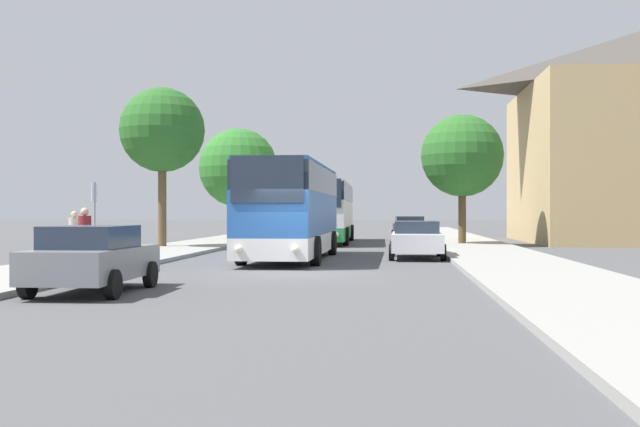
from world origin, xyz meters
name	(u,v)px	position (x,y,z in m)	size (l,w,h in m)	color
ground_plane	(291,273)	(0.00, 0.00, 0.00)	(300.00, 300.00, 0.00)	#4C4C4F
sidewalk_left	(61,269)	(-7.00, 0.00, 0.07)	(4.00, 120.00, 0.15)	gray
sidewalk_right	(536,273)	(7.00, 0.00, 0.07)	(4.00, 120.00, 0.15)	gray
bus_front	(292,209)	(-0.83, 6.23, 1.89)	(2.89, 10.66, 3.55)	silver
bus_middle	(328,211)	(-0.74, 21.31, 1.85)	(2.82, 11.93, 3.48)	#238942
parked_car_left_curb	(93,258)	(-3.69, -5.62, 0.78)	(2.05, 4.05, 1.49)	slate
parked_car_right_near	(417,239)	(3.88, 7.44, 0.76)	(2.13, 4.71, 1.44)	silver
parked_car_right_far	(409,228)	(4.05, 26.24, 0.79)	(2.28, 4.34, 1.51)	black
bus_stop_sign	(94,213)	(-6.71, 1.86, 1.78)	(0.08, 0.45, 2.63)	gray
pedestrian_waiting_near	(85,239)	(-5.71, -1.29, 1.04)	(0.36, 0.36, 1.77)	#23232D
pedestrian_waiting_far	(74,236)	(-7.46, 2.02, 0.99)	(0.36, 0.36, 1.68)	#23232D
tree_left_near	(162,131)	(-8.08, 13.44, 5.72)	(4.07, 4.07, 7.64)	brown
tree_left_far	(238,168)	(-6.54, 23.99, 4.53)	(4.87, 4.87, 6.82)	#47331E
tree_right_near	(462,156)	(6.61, 18.16, 4.74)	(4.31, 4.31, 6.76)	#513D23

